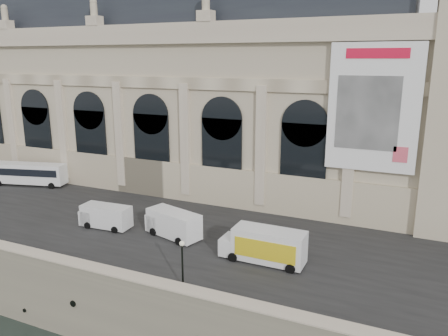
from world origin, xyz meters
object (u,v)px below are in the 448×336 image
object	(u,v)px
lamp_right	(182,265)
bus_left	(28,173)
van_b	(104,216)
van_c	(171,223)
box_truck	(264,245)

from	to	relation	value
lamp_right	bus_left	bearing A→B (deg)	154.63
van_b	lamp_right	xyz separation A→B (m)	(14.31, -7.94, 0.76)
van_b	van_c	world-z (taller)	van_c
box_truck	van_c	bearing A→B (deg)	171.43
bus_left	van_b	world-z (taller)	bus_left
bus_left	box_truck	world-z (taller)	bus_left
box_truck	lamp_right	xyz separation A→B (m)	(-4.34, -7.21, 0.47)
van_b	lamp_right	bearing A→B (deg)	-29.02
van_c	lamp_right	bearing A→B (deg)	-54.35
van_b	box_truck	bearing A→B (deg)	-2.24
van_c	lamp_right	world-z (taller)	lamp_right
box_truck	lamp_right	world-z (taller)	lamp_right
box_truck	lamp_right	size ratio (longest dim) A/B	1.90
bus_left	lamp_right	size ratio (longest dim) A/B	2.74
van_b	van_c	xyz separation A→B (m)	(7.98, 0.88, 0.13)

